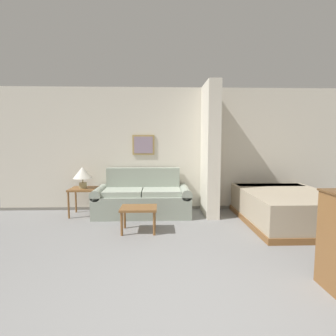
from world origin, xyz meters
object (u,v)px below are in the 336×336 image
at_px(table_lamp, 83,173).
at_px(bed, 286,207).
at_px(couch, 143,198).
at_px(coffee_table, 139,211).

distance_m(table_lamp, bed, 3.89).
relative_size(couch, coffee_table, 3.24).
bearing_deg(coffee_table, table_lamp, 139.60).
bearing_deg(bed, table_lamp, 170.71).
bearing_deg(table_lamp, bed, -9.29).
relative_size(coffee_table, table_lamp, 1.38).
distance_m(couch, bed, 2.70).
relative_size(coffee_table, bed, 0.29).
height_order(table_lamp, bed, table_lamp).
xyz_separation_m(couch, coffee_table, (0.00, -1.02, 0.02)).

